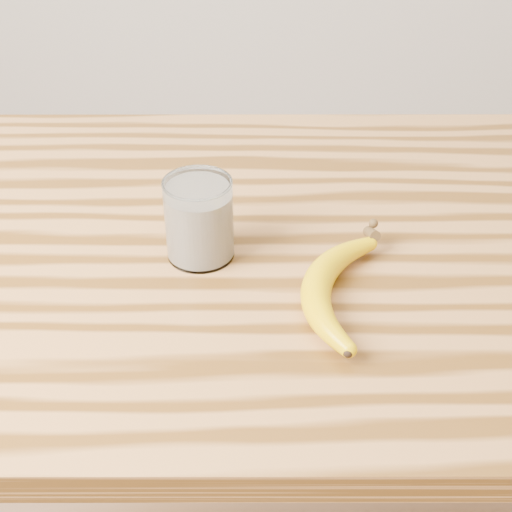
{
  "coord_description": "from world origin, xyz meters",
  "views": [
    {
      "loc": [
        -0.08,
        -0.82,
        1.46
      ],
      "look_at": [
        -0.08,
        -0.09,
        0.93
      ],
      "focal_mm": 50.0,
      "sensor_mm": 36.0,
      "label": 1
    }
  ],
  "objects": [
    {
      "name": "table",
      "position": [
        0.0,
        0.0,
        0.77
      ],
      "size": [
        1.2,
        0.8,
        0.9
      ],
      "color": "#A46E38",
      "rests_on": "ground"
    },
    {
      "name": "smoothie_glass",
      "position": [
        -0.15,
        -0.04,
        0.95
      ],
      "size": [
        0.09,
        0.09,
        0.11
      ],
      "color": "white",
      "rests_on": "table"
    },
    {
      "name": "banana",
      "position": [
        -0.0,
        -0.13,
        0.92
      ],
      "size": [
        0.18,
        0.33,
        0.04
      ],
      "primitive_type": null,
      "rotation": [
        0.0,
        0.0,
        -0.24
      ],
      "color": "#D9AD00",
      "rests_on": "table"
    }
  ]
}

